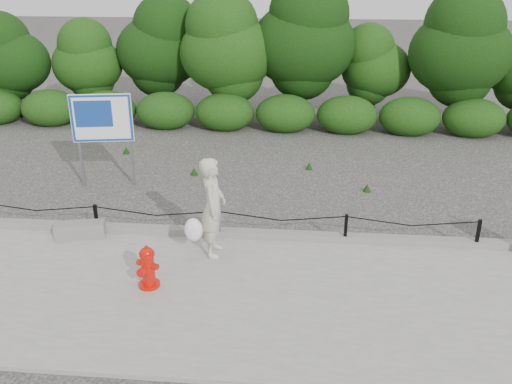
{
  "coord_description": "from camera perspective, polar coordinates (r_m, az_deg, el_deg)",
  "views": [
    {
      "loc": [
        1.61,
        -9.51,
        5.19
      ],
      "look_at": [
        0.73,
        0.2,
        1.0
      ],
      "focal_mm": 38.0,
      "sensor_mm": 36.0,
      "label": 1
    }
  ],
  "objects": [
    {
      "name": "pedestrian",
      "position": [
        9.93,
        -4.67,
        -1.76
      ],
      "size": [
        0.75,
        0.7,
        1.9
      ],
      "rotation": [
        0.0,
        0.0,
        1.59
      ],
      "color": "beige",
      "rests_on": "sidewalk"
    },
    {
      "name": "fire_hydrant",
      "position": [
        9.33,
        -11.34,
        -7.8
      ],
      "size": [
        0.47,
        0.47,
        0.77
      ],
      "rotation": [
        0.0,
        0.0,
        -0.37
      ],
      "color": "red",
      "rests_on": "sidewalk"
    },
    {
      "name": "concrete_block",
      "position": [
        11.37,
        -18.01,
        -3.81
      ],
      "size": [
        1.02,
        0.56,
        0.31
      ],
      "primitive_type": "cube",
      "rotation": [
        0.0,
        0.0,
        0.25
      ],
      "color": "slate",
      "rests_on": "sidewalk"
    },
    {
      "name": "ground",
      "position": [
        10.95,
        -3.91,
        -5.09
      ],
      "size": [
        90.0,
        90.0,
        0.0
      ],
      "primitive_type": "plane",
      "color": "#2D2B28",
      "rests_on": "ground"
    },
    {
      "name": "treeline",
      "position": [
        18.65,
        2.26,
        14.79
      ],
      "size": [
        19.91,
        3.52,
        4.7
      ],
      "color": "black",
      "rests_on": "ground"
    },
    {
      "name": "chain_barrier",
      "position": [
        10.74,
        -3.97,
        -2.94
      ],
      "size": [
        10.06,
        0.06,
        0.6
      ],
      "color": "black",
      "rests_on": "sidewalk"
    },
    {
      "name": "advertising_sign",
      "position": [
        13.48,
        -15.91,
        7.07
      ],
      "size": [
        1.43,
        0.34,
        2.32
      ],
      "rotation": [
        0.0,
        0.0,
        0.17
      ],
      "color": "slate",
      "rests_on": "ground"
    },
    {
      "name": "curb",
      "position": [
        10.92,
        -3.89,
        -4.27
      ],
      "size": [
        14.0,
        0.22,
        0.14
      ],
      "primitive_type": "cube",
      "color": "slate",
      "rests_on": "sidewalk"
    },
    {
      "name": "sidewalk",
      "position": [
        9.25,
        -5.85,
        -10.73
      ],
      "size": [
        14.0,
        4.0,
        0.08
      ],
      "primitive_type": "cube",
      "color": "gray",
      "rests_on": "ground"
    }
  ]
}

